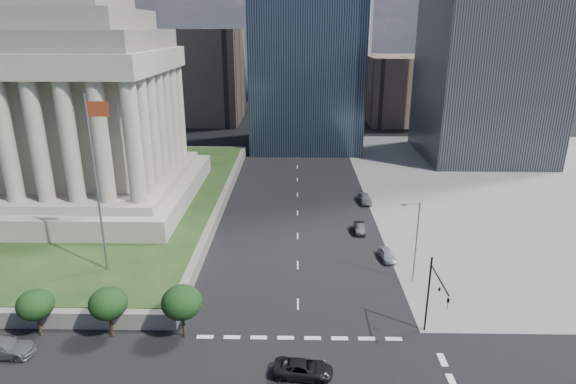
{
  "coord_description": "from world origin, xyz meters",
  "views": [
    {
      "loc": [
        -0.29,
        -25.28,
        28.34
      ],
      "look_at": [
        -1.11,
        22.02,
        12.14
      ],
      "focal_mm": 30.0,
      "sensor_mm": 36.0,
      "label": 1
    }
  ],
  "objects_px": {
    "parked_sedan_mid": "(359,228)",
    "traffic_signal_ne": "(434,293)",
    "parked_sedan_near": "(387,255)",
    "pickup_truck": "(303,369)",
    "suv_grey": "(3,347)",
    "war_memorial": "(72,76)",
    "street_lamp_north": "(415,238)",
    "flagpole": "(97,176)",
    "parked_sedan_far": "(365,198)"
  },
  "relations": [
    {
      "from": "traffic_signal_ne",
      "to": "street_lamp_north",
      "type": "distance_m",
      "value": 11.34
    },
    {
      "from": "parked_sedan_far",
      "to": "parked_sedan_near",
      "type": "bearing_deg",
      "value": -94.05
    },
    {
      "from": "street_lamp_north",
      "to": "pickup_truck",
      "type": "height_order",
      "value": "street_lamp_north"
    },
    {
      "from": "suv_grey",
      "to": "parked_sedan_mid",
      "type": "xyz_separation_m",
      "value": [
        35.87,
        28.47,
        -0.15
      ]
    },
    {
      "from": "war_memorial",
      "to": "parked_sedan_mid",
      "type": "height_order",
      "value": "war_memorial"
    },
    {
      "from": "parked_sedan_far",
      "to": "war_memorial",
      "type": "bearing_deg",
      "value": -179.08
    },
    {
      "from": "pickup_truck",
      "to": "parked_sedan_far",
      "type": "relative_size",
      "value": 1.1
    },
    {
      "from": "parked_sedan_far",
      "to": "street_lamp_north",
      "type": "bearing_deg",
      "value": -90.18
    },
    {
      "from": "street_lamp_north",
      "to": "suv_grey",
      "type": "distance_m",
      "value": 42.84
    },
    {
      "from": "parked_sedan_far",
      "to": "flagpole",
      "type": "bearing_deg",
      "value": -144.06
    },
    {
      "from": "traffic_signal_ne",
      "to": "parked_sedan_near",
      "type": "xyz_separation_m",
      "value": [
        -1.0,
        17.11,
        -4.58
      ]
    },
    {
      "from": "traffic_signal_ne",
      "to": "street_lamp_north",
      "type": "height_order",
      "value": "street_lamp_north"
    },
    {
      "from": "war_memorial",
      "to": "traffic_signal_ne",
      "type": "distance_m",
      "value": 60.0
    },
    {
      "from": "flagpole",
      "to": "parked_sedan_mid",
      "type": "xyz_separation_m",
      "value": [
        30.83,
        15.47,
        -12.44
      ]
    },
    {
      "from": "traffic_signal_ne",
      "to": "parked_sedan_far",
      "type": "bearing_deg",
      "value": 91.5
    },
    {
      "from": "war_memorial",
      "to": "parked_sedan_mid",
      "type": "relative_size",
      "value": 9.56
    },
    {
      "from": "traffic_signal_ne",
      "to": "suv_grey",
      "type": "bearing_deg",
      "value": -176.08
    },
    {
      "from": "pickup_truck",
      "to": "suv_grey",
      "type": "xyz_separation_m",
      "value": [
        -27.29,
        2.31,
        0.11
      ]
    },
    {
      "from": "traffic_signal_ne",
      "to": "parked_sedan_mid",
      "type": "xyz_separation_m",
      "value": [
        -3.5,
        25.78,
        -4.58
      ]
    },
    {
      "from": "flagpole",
      "to": "suv_grey",
      "type": "distance_m",
      "value": 18.59
    },
    {
      "from": "traffic_signal_ne",
      "to": "pickup_truck",
      "type": "xyz_separation_m",
      "value": [
        -12.07,
        -5.01,
        -4.54
      ]
    },
    {
      "from": "war_memorial",
      "to": "flagpole",
      "type": "bearing_deg",
      "value": -63.11
    },
    {
      "from": "flagpole",
      "to": "street_lamp_north",
      "type": "height_order",
      "value": "flagpole"
    },
    {
      "from": "pickup_truck",
      "to": "suv_grey",
      "type": "relative_size",
      "value": 0.9
    },
    {
      "from": "flagpole",
      "to": "parked_sedan_far",
      "type": "distance_m",
      "value": 45.22
    },
    {
      "from": "traffic_signal_ne",
      "to": "parked_sedan_far",
      "type": "height_order",
      "value": "traffic_signal_ne"
    },
    {
      "from": "street_lamp_north",
      "to": "parked_sedan_mid",
      "type": "distance_m",
      "value": 15.91
    },
    {
      "from": "flagpole",
      "to": "suv_grey",
      "type": "xyz_separation_m",
      "value": [
        -5.04,
        -13.0,
        -12.29
      ]
    },
    {
      "from": "war_memorial",
      "to": "parked_sedan_far",
      "type": "distance_m",
      "value": 50.11
    },
    {
      "from": "parked_sedan_mid",
      "to": "traffic_signal_ne",
      "type": "bearing_deg",
      "value": -80.26
    },
    {
      "from": "street_lamp_north",
      "to": "parked_sedan_mid",
      "type": "height_order",
      "value": "street_lamp_north"
    },
    {
      "from": "suv_grey",
      "to": "parked_sedan_mid",
      "type": "height_order",
      "value": "suv_grey"
    },
    {
      "from": "flagpole",
      "to": "parked_sedan_near",
      "type": "height_order",
      "value": "flagpole"
    },
    {
      "from": "street_lamp_north",
      "to": "parked_sedan_far",
      "type": "relative_size",
      "value": 2.16
    },
    {
      "from": "flagpole",
      "to": "parked_sedan_far",
      "type": "xyz_separation_m",
      "value": [
        33.33,
        27.96,
        -12.32
      ]
    },
    {
      "from": "traffic_signal_ne",
      "to": "pickup_truck",
      "type": "height_order",
      "value": "traffic_signal_ne"
    },
    {
      "from": "pickup_truck",
      "to": "suv_grey",
      "type": "height_order",
      "value": "suv_grey"
    },
    {
      "from": "street_lamp_north",
      "to": "parked_sedan_far",
      "type": "bearing_deg",
      "value": 93.88
    },
    {
      "from": "street_lamp_north",
      "to": "parked_sedan_mid",
      "type": "xyz_separation_m",
      "value": [
        -4.33,
        14.47,
        -4.99
      ]
    },
    {
      "from": "war_memorial",
      "to": "street_lamp_north",
      "type": "height_order",
      "value": "war_memorial"
    },
    {
      "from": "war_memorial",
      "to": "street_lamp_north",
      "type": "bearing_deg",
      "value": -25.92
    },
    {
      "from": "street_lamp_north",
      "to": "suv_grey",
      "type": "height_order",
      "value": "street_lamp_north"
    },
    {
      "from": "parked_sedan_near",
      "to": "parked_sedan_mid",
      "type": "distance_m",
      "value": 9.02
    },
    {
      "from": "war_memorial",
      "to": "parked_sedan_far",
      "type": "height_order",
      "value": "war_memorial"
    },
    {
      "from": "pickup_truck",
      "to": "parked_sedan_near",
      "type": "xyz_separation_m",
      "value": [
        11.07,
        22.12,
        -0.04
      ]
    },
    {
      "from": "pickup_truck",
      "to": "traffic_signal_ne",
      "type": "bearing_deg",
      "value": -61.73
    },
    {
      "from": "street_lamp_north",
      "to": "suv_grey",
      "type": "xyz_separation_m",
      "value": [
        -40.2,
        -14.0,
        -4.84
      ]
    },
    {
      "from": "traffic_signal_ne",
      "to": "flagpole",
      "type": "bearing_deg",
      "value": 163.29
    },
    {
      "from": "flagpole",
      "to": "street_lamp_north",
      "type": "distance_m",
      "value": 35.95
    },
    {
      "from": "parked_sedan_near",
      "to": "parked_sedan_mid",
      "type": "bearing_deg",
      "value": 100.19
    }
  ]
}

